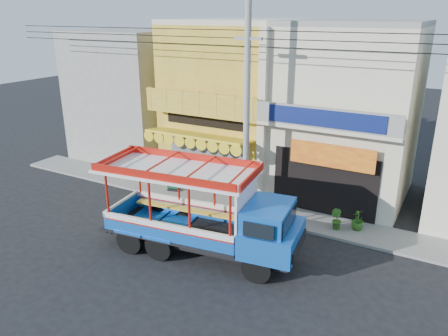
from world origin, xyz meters
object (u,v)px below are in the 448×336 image
object	(u,v)px
songthaew_truck	(214,215)
potted_plant_b	(336,219)
green_sign	(174,182)
potted_plant_c	(358,220)
utility_pole	(250,104)

from	to	relation	value
songthaew_truck	potted_plant_b	world-z (taller)	songthaew_truck
green_sign	potted_plant_b	xyz separation A→B (m)	(8.23, -0.13, -0.02)
potted_plant_b	potted_plant_c	size ratio (longest dim) A/B	0.95
potted_plant_c	songthaew_truck	bearing A→B (deg)	-29.91
utility_pole	songthaew_truck	bearing A→B (deg)	-83.70
potted_plant_b	potted_plant_c	xyz separation A→B (m)	(0.80, 0.38, 0.02)
utility_pole	green_sign	bearing A→B (deg)	172.75
utility_pole	potted_plant_c	world-z (taller)	utility_pole
songthaew_truck	potted_plant_c	world-z (taller)	songthaew_truck
utility_pole	potted_plant_c	bearing A→B (deg)	9.95
utility_pole	green_sign	world-z (taller)	utility_pole
songthaew_truck	potted_plant_b	distance (m)	5.43
utility_pole	potted_plant_b	bearing A→B (deg)	6.41
utility_pole	green_sign	size ratio (longest dim) A/B	26.28
green_sign	potted_plant_c	world-z (taller)	green_sign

